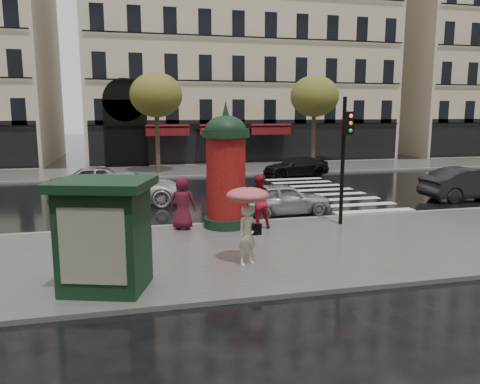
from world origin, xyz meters
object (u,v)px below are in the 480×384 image
object	(u,v)px
car_silver	(283,199)
car_far_silver	(88,179)
man_burgundy	(182,203)
traffic_light	(345,148)
newsstand	(105,234)
woman_umbrella	(248,213)
car_white	(130,188)
woman_red	(258,202)
morris_column	(226,167)
car_darkgrey	(469,184)
car_black	(296,167)

from	to	relation	value
car_silver	car_far_silver	bearing A→B (deg)	43.22
man_burgundy	car_far_silver	bearing A→B (deg)	-54.17
car_far_silver	man_burgundy	bearing A→B (deg)	19.87
man_burgundy	car_far_silver	size ratio (longest dim) A/B	0.45
car_silver	traffic_light	bearing A→B (deg)	-154.33
traffic_light	newsstand	bearing A→B (deg)	-150.89
car_silver	woman_umbrella	bearing A→B (deg)	149.51
car_white	woman_red	bearing A→B (deg)	-137.26
man_burgundy	morris_column	size ratio (longest dim) A/B	0.42
car_darkgrey	morris_column	bearing A→B (deg)	102.31
car_silver	car_darkgrey	xyz separation A→B (m)	(9.67, 1.10, 0.10)
morris_column	car_far_silver	xyz separation A→B (m)	(-5.33, 9.31, -1.53)
woman_red	woman_umbrella	bearing A→B (deg)	62.40
car_white	traffic_light	bearing A→B (deg)	-122.58
man_burgundy	car_darkgrey	size ratio (longest dim) A/B	0.40
woman_red	morris_column	distance (m)	1.62
car_silver	newsstand	bearing A→B (deg)	132.73
car_silver	car_far_silver	world-z (taller)	car_far_silver
car_black	morris_column	bearing A→B (deg)	-33.67
newsstand	car_darkgrey	world-z (taller)	newsstand
woman_red	car_silver	xyz separation A→B (m)	(1.70, 2.31, -0.40)
car_white	car_silver	bearing A→B (deg)	-114.62
car_silver	car_white	xyz separation A→B (m)	(-5.94, 3.80, 0.06)
woman_umbrella	car_far_silver	size ratio (longest dim) A/B	0.53
woman_red	man_burgundy	xyz separation A→B (m)	(-2.54, 0.51, -0.03)
man_burgundy	woman_umbrella	bearing A→B (deg)	119.66
man_burgundy	car_black	world-z (taller)	man_burgundy
woman_umbrella	morris_column	xyz separation A→B (m)	(0.32, 4.22, 0.69)
car_white	car_far_silver	size ratio (longest dim) A/B	1.27
woman_red	car_far_silver	xyz separation A→B (m)	(-6.34, 9.82, -0.38)
woman_umbrella	man_burgundy	size ratio (longest dim) A/B	1.17
morris_column	car_black	xyz separation A→B (m)	(7.29, 12.60, -1.59)
morris_column	car_white	distance (m)	6.64
car_far_silver	car_darkgrey	bearing A→B (deg)	67.78
woman_red	car_silver	world-z (taller)	woman_red
car_far_silver	car_white	bearing A→B (deg)	27.18
morris_column	newsstand	bearing A→B (deg)	-127.06
car_silver	car_darkgrey	bearing A→B (deg)	-87.26
woman_red	newsstand	xyz separation A→B (m)	(-4.89, -4.63, 0.35)
car_white	woman_umbrella	bearing A→B (deg)	-155.51
car_silver	car_far_silver	xyz separation A→B (m)	(-8.04, 7.51, 0.03)
woman_red	car_silver	distance (m)	2.90
morris_column	car_white	bearing A→B (deg)	119.95
traffic_light	car_darkgrey	size ratio (longest dim) A/B	0.98
car_darkgrey	car_far_silver	xyz separation A→B (m)	(-17.71, 6.42, -0.07)
car_darkgrey	traffic_light	bearing A→B (deg)	112.56
morris_column	car_darkgrey	distance (m)	12.80
man_burgundy	car_white	distance (m)	5.86
man_burgundy	newsstand	bearing A→B (deg)	79.07
woman_umbrella	morris_column	bearing A→B (deg)	85.66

